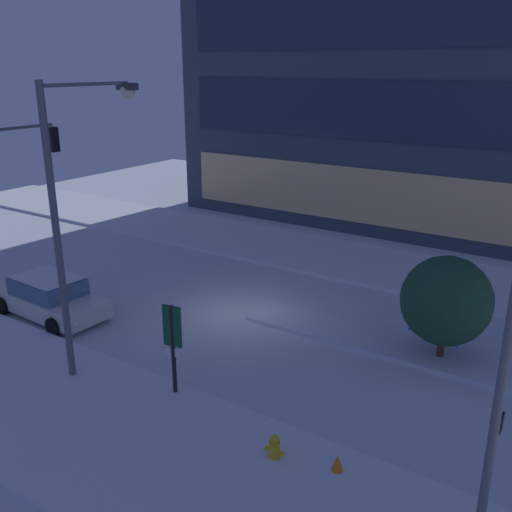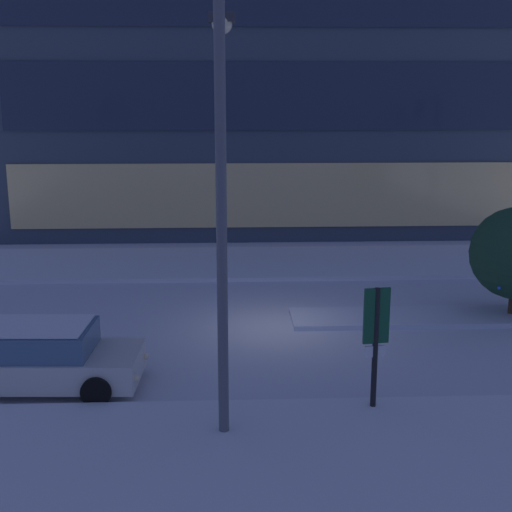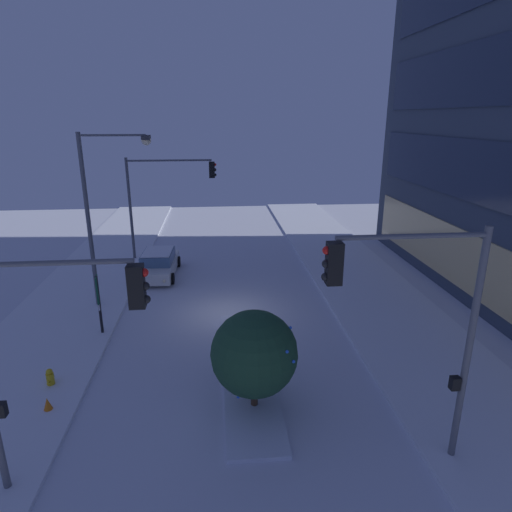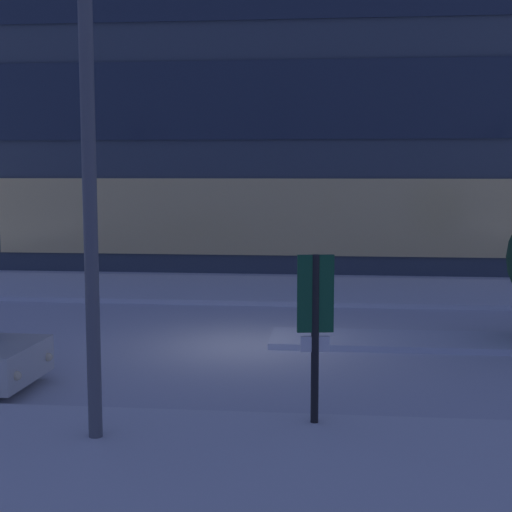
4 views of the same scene
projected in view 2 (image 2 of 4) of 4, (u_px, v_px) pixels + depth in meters
ground at (275, 328)px, 19.45m from camera, size 52.00×52.00×0.00m
curb_strip_near at (305, 466)px, 12.01m from camera, size 52.00×5.20×0.14m
curb_strip_far at (262, 263)px, 26.86m from camera, size 52.00×5.20×0.14m
median_strip at (441, 317)px, 20.19m from camera, size 9.00×1.80×0.14m
car_near at (38, 358)px, 15.28m from camera, size 4.75×2.27×1.49m
street_lamp_arched at (222, 155)px, 12.78m from camera, size 0.56×3.25×8.35m
parking_info_sign at (376, 335)px, 13.84m from camera, size 0.55×0.15×2.71m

